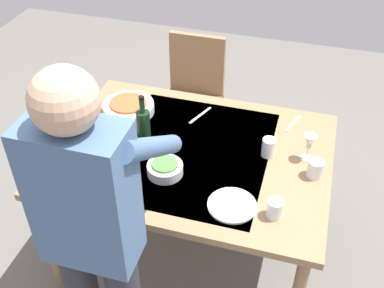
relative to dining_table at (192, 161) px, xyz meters
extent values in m
plane|color=#66605B|center=(0.00, 0.00, -0.69)|extent=(6.00, 6.00, 0.00)
cube|color=#93704C|center=(0.00, 0.00, 0.05)|extent=(1.45, 1.09, 0.04)
cube|color=#C6AD89|center=(0.00, 0.00, 0.07)|extent=(0.80, 0.93, 0.00)
cylinder|color=#93704C|center=(-0.65, -0.48, -0.33)|extent=(0.06, 0.06, 0.72)
cylinder|color=#93704C|center=(0.65, -0.48, -0.33)|extent=(0.06, 0.06, 0.72)
cylinder|color=#93704C|center=(0.65, 0.48, -0.33)|extent=(0.06, 0.06, 0.72)
cube|color=brown|center=(0.26, -0.85, -0.24)|extent=(0.40, 0.40, 0.04)
cube|color=#93704C|center=(0.26, -1.03, 0.00)|extent=(0.40, 0.04, 0.45)
cylinder|color=#93704C|center=(0.09, -1.02, -0.47)|extent=(0.04, 0.04, 0.43)
cylinder|color=#93704C|center=(0.43, -1.02, -0.47)|extent=(0.04, 0.04, 0.43)
cylinder|color=#93704C|center=(0.09, -0.68, -0.47)|extent=(0.04, 0.04, 0.43)
cylinder|color=#93704C|center=(0.43, -0.68, -0.47)|extent=(0.04, 0.04, 0.43)
cube|color=#47668E|center=(0.15, 0.83, 0.49)|extent=(0.36, 0.20, 0.60)
sphere|color=tan|center=(0.15, 0.83, 0.89)|extent=(0.22, 0.22, 0.22)
cylinder|color=#47668E|center=(0.32, 0.59, 0.56)|extent=(0.08, 0.52, 0.40)
cylinder|color=#47668E|center=(-0.02, 0.59, 0.56)|extent=(0.08, 0.52, 0.40)
cylinder|color=black|center=(0.27, 0.00, 0.17)|extent=(0.07, 0.07, 0.20)
cylinder|color=black|center=(0.27, 0.00, 0.31)|extent=(0.03, 0.03, 0.08)
cylinder|color=black|center=(0.27, 0.00, 0.36)|extent=(0.03, 0.03, 0.02)
cylinder|color=white|center=(0.40, 0.04, 0.07)|extent=(0.06, 0.06, 0.01)
cylinder|color=white|center=(0.40, 0.04, 0.11)|extent=(0.01, 0.01, 0.07)
cone|color=white|center=(0.40, 0.04, 0.18)|extent=(0.07, 0.07, 0.07)
cylinder|color=maroon|center=(0.40, 0.04, 0.16)|extent=(0.03, 0.03, 0.03)
cylinder|color=white|center=(-0.59, -0.11, 0.07)|extent=(0.06, 0.06, 0.01)
cylinder|color=white|center=(-0.59, -0.11, 0.11)|extent=(0.01, 0.01, 0.07)
cone|color=white|center=(-0.59, -0.11, 0.18)|extent=(0.07, 0.07, 0.07)
cylinder|color=beige|center=(-0.59, -0.11, 0.16)|extent=(0.03, 0.03, 0.03)
cylinder|color=silver|center=(-0.64, 0.01, 0.12)|extent=(0.08, 0.08, 0.09)
cylinder|color=silver|center=(-0.39, -0.08, 0.12)|extent=(0.07, 0.07, 0.10)
cylinder|color=silver|center=(-0.48, 0.34, 0.12)|extent=(0.07, 0.07, 0.09)
cylinder|color=silver|center=(0.31, 0.31, 0.12)|extent=(0.08, 0.08, 0.10)
cylinder|color=silver|center=(0.46, -0.25, 0.10)|extent=(0.30, 0.30, 0.05)
cylinder|color=#C6562D|center=(0.46, -0.25, 0.12)|extent=(0.22, 0.22, 0.03)
cylinder|color=silver|center=(0.08, 0.20, 0.10)|extent=(0.18, 0.18, 0.05)
cylinder|color=#4C843D|center=(0.08, 0.20, 0.12)|extent=(0.13, 0.13, 0.03)
cylinder|color=silver|center=(-0.29, 0.33, 0.08)|extent=(0.23, 0.23, 0.01)
cube|color=silver|center=(0.05, -0.33, 0.07)|extent=(0.09, 0.19, 0.00)
cube|color=silver|center=(-0.49, -0.40, 0.07)|extent=(0.07, 0.17, 0.00)
camera|label=1|loc=(-0.54, 1.85, 1.66)|focal=44.16mm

